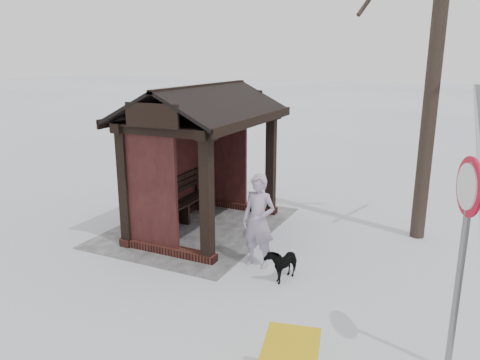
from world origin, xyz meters
name	(u,v)px	position (x,y,z in m)	size (l,w,h in m)	color
ground	(206,228)	(0.00, 0.00, 0.00)	(120.00, 120.00, 0.00)	silver
trampled_patch	(198,226)	(0.00, -0.20, 0.01)	(4.20, 3.20, 0.02)	#95959A
bus_shelter	(197,129)	(0.00, -0.16, 2.17)	(3.60, 2.40, 3.09)	#381814
pedestrian	(259,221)	(1.21, 1.77, 0.84)	(0.61, 0.40, 1.68)	#AB9BB6
dog	(282,262)	(1.50, 2.33, 0.29)	(0.31, 0.69, 0.58)	black
road_sign	(465,224)	(2.87, 4.96, 1.86)	(0.64, 0.26, 2.62)	gray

